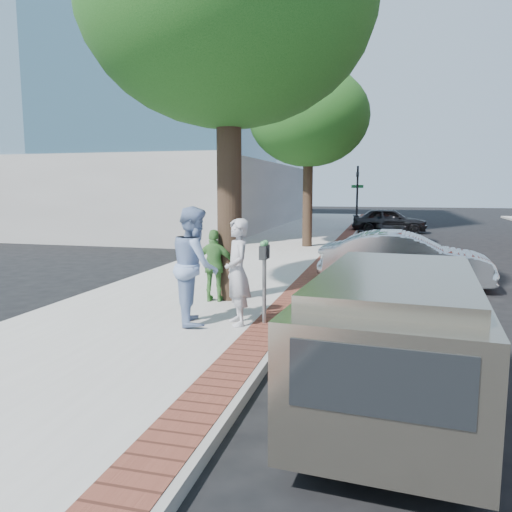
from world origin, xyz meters
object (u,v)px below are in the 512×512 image
(bg_car, at_px, (389,220))
(person_green, at_px, (215,266))
(van, at_px, (397,328))
(person_gray, at_px, (237,272))
(person_officer, at_px, (195,265))
(parking_meter, at_px, (264,264))
(sedan_silver, at_px, (404,259))

(bg_car, bearing_deg, person_green, 168.30)
(person_green, relative_size, van, 0.33)
(person_gray, xyz_separation_m, person_officer, (-0.76, -0.07, 0.10))
(person_officer, bearing_deg, person_green, -18.27)
(person_officer, height_order, bg_car, person_officer)
(person_gray, height_order, person_green, person_gray)
(person_officer, bearing_deg, parking_meter, -104.53)
(parking_meter, xyz_separation_m, van, (2.20, -2.43, -0.31))
(person_green, xyz_separation_m, sedan_silver, (3.93, 3.49, -0.20))
(sedan_silver, relative_size, van, 0.94)
(sedan_silver, xyz_separation_m, bg_car, (-0.32, 15.87, -0.00))
(person_gray, bearing_deg, sedan_silver, 120.35)
(parking_meter, relative_size, person_green, 0.97)
(person_green, bearing_deg, sedan_silver, -145.86)
(person_green, relative_size, bg_car, 0.37)
(parking_meter, xyz_separation_m, person_officer, (-1.20, -0.24, -0.02))
(person_gray, distance_m, person_green, 1.90)
(parking_meter, height_order, person_officer, person_officer)
(sedan_silver, bearing_deg, parking_meter, 155.20)
(parking_meter, relative_size, person_officer, 0.72)
(person_gray, distance_m, sedan_silver, 5.91)
(parking_meter, height_order, van, van)
(person_officer, relative_size, person_green, 1.36)
(person_gray, distance_m, bg_car, 21.14)
(parking_meter, relative_size, van, 0.32)
(parking_meter, distance_m, sedan_silver, 5.56)
(person_officer, distance_m, person_green, 1.72)
(parking_meter, xyz_separation_m, bg_car, (2.19, 20.80, -0.50))
(parking_meter, distance_m, person_officer, 1.22)
(person_gray, relative_size, bg_car, 0.45)
(parking_meter, relative_size, person_gray, 0.79)
(person_green, xyz_separation_m, van, (3.62, -3.87, -0.01))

